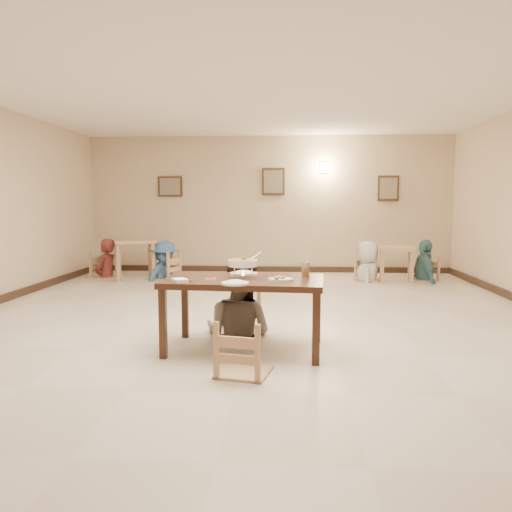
# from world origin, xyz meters

# --- Properties ---
(floor) EXTENTS (10.00, 10.00, 0.00)m
(floor) POSITION_xyz_m (0.00, 0.00, 0.00)
(floor) COLOR beige
(floor) RESTS_ON ground
(ceiling) EXTENTS (10.00, 10.00, 0.00)m
(ceiling) POSITION_xyz_m (0.00, 0.00, 3.00)
(ceiling) COLOR white
(ceiling) RESTS_ON wall_back
(wall_back) EXTENTS (10.00, 0.00, 10.00)m
(wall_back) POSITION_xyz_m (0.00, 5.00, 1.50)
(wall_back) COLOR beige
(wall_back) RESTS_ON floor
(wall_front) EXTENTS (10.00, 0.00, 10.00)m
(wall_front) POSITION_xyz_m (0.00, -5.00, 1.50)
(wall_front) COLOR beige
(wall_front) RESTS_ON floor
(baseboard_back) EXTENTS (8.00, 0.06, 0.12)m
(baseboard_back) POSITION_xyz_m (0.00, 4.97, 0.06)
(baseboard_back) COLOR #322017
(baseboard_back) RESTS_ON floor
(picture_a) EXTENTS (0.55, 0.04, 0.45)m
(picture_a) POSITION_xyz_m (-2.20, 4.96, 1.90)
(picture_a) COLOR #3D2716
(picture_a) RESTS_ON wall_back
(picture_b) EXTENTS (0.50, 0.04, 0.60)m
(picture_b) POSITION_xyz_m (0.10, 4.96, 2.00)
(picture_b) COLOR #3D2716
(picture_b) RESTS_ON wall_back
(picture_c) EXTENTS (0.45, 0.04, 0.55)m
(picture_c) POSITION_xyz_m (2.60, 4.96, 1.85)
(picture_c) COLOR #3D2716
(picture_c) RESTS_ON wall_back
(wall_sconce) EXTENTS (0.16, 0.05, 0.22)m
(wall_sconce) POSITION_xyz_m (1.20, 4.96, 2.30)
(wall_sconce) COLOR #FFD88C
(wall_sconce) RESTS_ON wall_back
(main_table) EXTENTS (1.67, 1.02, 0.76)m
(main_table) POSITION_xyz_m (-0.03, -1.04, 0.67)
(main_table) COLOR #3D2115
(main_table) RESTS_ON floor
(chair_far) EXTENTS (0.42, 0.42, 0.89)m
(chair_far) POSITION_xyz_m (-0.15, -0.35, 0.44)
(chair_far) COLOR tan
(chair_far) RESTS_ON floor
(chair_near) EXTENTS (0.45, 0.45, 0.96)m
(chair_near) POSITION_xyz_m (0.03, -1.77, 0.48)
(chair_near) COLOR tan
(chair_near) RESTS_ON floor
(main_diner) EXTENTS (1.04, 0.93, 1.75)m
(main_diner) POSITION_xyz_m (-0.15, -0.46, 0.88)
(main_diner) COLOR gray
(main_diner) RESTS_ON floor
(curry_warmer) EXTENTS (0.33, 0.30, 0.27)m
(curry_warmer) POSITION_xyz_m (-0.04, -1.04, 0.91)
(curry_warmer) COLOR silver
(curry_warmer) RESTS_ON main_table
(rice_plate_far) EXTENTS (0.30, 0.30, 0.07)m
(rice_plate_far) POSITION_xyz_m (-0.06, -0.78, 0.77)
(rice_plate_far) COLOR white
(rice_plate_far) RESTS_ON main_table
(rice_plate_near) EXTENTS (0.27, 0.27, 0.06)m
(rice_plate_near) POSITION_xyz_m (-0.08, -1.43, 0.77)
(rice_plate_near) COLOR white
(rice_plate_near) RESTS_ON main_table
(fried_plate) EXTENTS (0.25, 0.25, 0.05)m
(fried_plate) POSITION_xyz_m (0.35, -1.17, 0.77)
(fried_plate) COLOR white
(fried_plate) RESTS_ON main_table
(chili_dish) EXTENTS (0.11, 0.11, 0.02)m
(chili_dish) POSITION_xyz_m (-0.36, -1.15, 0.77)
(chili_dish) COLOR white
(chili_dish) RESTS_ON main_table
(napkin_cutlery) EXTENTS (0.23, 0.26, 0.03)m
(napkin_cutlery) POSITION_xyz_m (-0.64, -1.31, 0.77)
(napkin_cutlery) COLOR white
(napkin_cutlery) RESTS_ON main_table
(drink_glass) EXTENTS (0.08, 0.08, 0.16)m
(drink_glass) POSITION_xyz_m (0.60, -0.97, 0.83)
(drink_glass) COLOR white
(drink_glass) RESTS_ON main_table
(bg_table_left) EXTENTS (1.04, 1.04, 0.80)m
(bg_table_left) POSITION_xyz_m (-2.67, 3.76, 0.66)
(bg_table_left) COLOR tan
(bg_table_left) RESTS_ON floor
(bg_table_right) EXTENTS (0.78, 0.78, 0.67)m
(bg_table_right) POSITION_xyz_m (2.57, 3.83, 0.54)
(bg_table_right) COLOR tan
(bg_table_right) RESTS_ON floor
(bg_chair_ll) EXTENTS (0.49, 0.49, 1.04)m
(bg_chair_ll) POSITION_xyz_m (-3.28, 3.80, 0.52)
(bg_chair_ll) COLOR tan
(bg_chair_ll) RESTS_ON floor
(bg_chair_lr) EXTENTS (0.51, 0.51, 1.08)m
(bg_chair_lr) POSITION_xyz_m (-2.05, 3.69, 0.54)
(bg_chair_lr) COLOR tan
(bg_chair_lr) RESTS_ON floor
(bg_chair_rl) EXTENTS (0.46, 0.46, 0.97)m
(bg_chair_rl) POSITION_xyz_m (2.01, 3.77, 0.49)
(bg_chair_rl) COLOR tan
(bg_chair_rl) RESTS_ON floor
(bg_chair_rr) EXTENTS (0.43, 0.43, 0.91)m
(bg_chair_rr) POSITION_xyz_m (3.14, 3.87, 0.45)
(bg_chair_rr) COLOR tan
(bg_chair_rr) RESTS_ON floor
(bg_diner_a) EXTENTS (0.53, 0.67, 1.62)m
(bg_diner_a) POSITION_xyz_m (-3.28, 3.80, 0.81)
(bg_diner_a) COLOR maroon
(bg_diner_a) RESTS_ON floor
(bg_diner_b) EXTENTS (0.96, 1.16, 1.57)m
(bg_diner_b) POSITION_xyz_m (-2.05, 3.69, 0.78)
(bg_diner_b) COLOR #3D608D
(bg_diner_b) RESTS_ON floor
(bg_diner_c) EXTENTS (0.62, 0.84, 1.57)m
(bg_diner_c) POSITION_xyz_m (2.01, 3.77, 0.78)
(bg_diner_c) COLOR silver
(bg_diner_c) RESTS_ON floor
(bg_diner_d) EXTENTS (0.49, 0.99, 1.64)m
(bg_diner_d) POSITION_xyz_m (3.14, 3.87, 0.82)
(bg_diner_d) COLOR teal
(bg_diner_d) RESTS_ON floor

